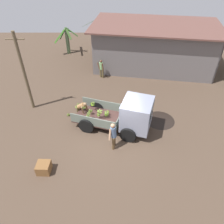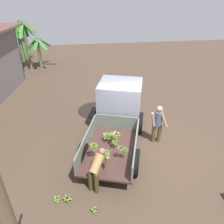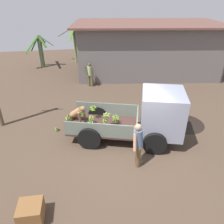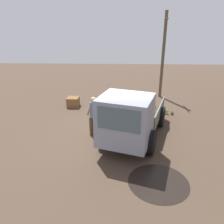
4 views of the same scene
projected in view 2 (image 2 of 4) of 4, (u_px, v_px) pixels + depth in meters
name	position (u px, v px, depth m)	size (l,w,h in m)	color
ground	(132.00, 142.00, 9.02)	(36.00, 36.00, 0.00)	#4A392C
mud_patch_0	(96.00, 110.00, 11.36)	(1.83, 1.83, 0.01)	black
cargo_truck	(119.00, 109.00, 9.15)	(4.86, 3.07, 2.16)	#412A26
banana_palm_0	(39.00, 51.00, 16.65)	(2.22, 2.46, 2.26)	#647850
banana_palm_2	(20.00, 44.00, 18.02)	(2.29, 2.58, 2.68)	#55774B
banana_palm_4	(23.00, 39.00, 18.35)	(2.65, 1.97, 3.25)	#768B53
banana_palm_6	(26.00, 43.00, 16.16)	(2.67, 2.42, 3.43)	#5C6746
person_foreground_visitor	(158.00, 123.00, 8.61)	(0.46, 0.68, 1.69)	brown
person_worker_loading	(97.00, 168.00, 6.68)	(0.76, 0.74, 1.30)	#40391D
banana_bunch_on_ground_0	(57.00, 199.00, 6.52)	(0.21, 0.21, 0.18)	#453E2C
banana_bunch_on_ground_1	(95.00, 210.00, 6.20)	(0.22, 0.23, 0.17)	#48402E
banana_bunch_on_ground_2	(67.00, 198.00, 6.51)	(0.26, 0.28, 0.22)	#4C4431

